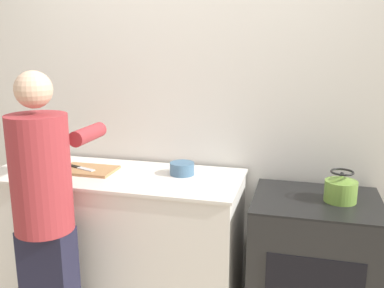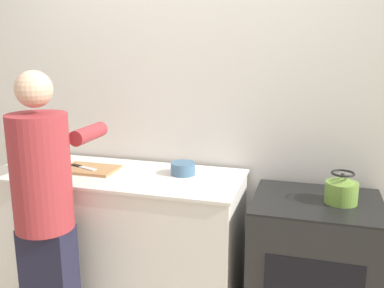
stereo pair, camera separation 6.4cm
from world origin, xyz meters
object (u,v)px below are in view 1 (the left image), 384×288
(cutting_board, at_px, (88,170))
(kettle, at_px, (341,189))
(person, at_px, (45,208))
(bowl_prep, at_px, (182,169))
(canister_jar, at_px, (50,155))
(oven, at_px, (312,269))
(knife, at_px, (81,168))

(cutting_board, relative_size, kettle, 2.00)
(person, xyz_separation_m, bowl_prep, (0.61, 0.61, 0.09))
(bowl_prep, height_order, canister_jar, canister_jar)
(cutting_board, bearing_deg, kettle, -0.41)
(kettle, bearing_deg, person, -162.11)
(bowl_prep, bearing_deg, canister_jar, -177.25)
(cutting_board, distance_m, canister_jar, 0.31)
(person, distance_m, canister_jar, 0.66)
(cutting_board, xyz_separation_m, bowl_prep, (0.62, 0.09, 0.03))
(canister_jar, bearing_deg, kettle, -1.70)
(oven, height_order, person, person)
(oven, bearing_deg, canister_jar, 178.15)
(person, relative_size, cutting_board, 4.51)
(knife, bearing_deg, cutting_board, 27.61)
(person, xyz_separation_m, canister_jar, (-0.32, 0.56, 0.13))
(oven, height_order, knife, knife)
(person, bearing_deg, canister_jar, 119.34)
(person, xyz_separation_m, cutting_board, (-0.01, 0.52, 0.06))
(oven, xyz_separation_m, knife, (-1.50, 0.01, 0.52))
(person, relative_size, kettle, 9.04)
(knife, relative_size, kettle, 1.21)
(oven, xyz_separation_m, person, (-1.44, -0.50, 0.44))
(oven, distance_m, knife, 1.59)
(person, distance_m, kettle, 1.65)
(cutting_board, bearing_deg, canister_jar, 171.68)
(cutting_board, bearing_deg, oven, -0.49)
(knife, relative_size, bowl_prep, 1.39)
(cutting_board, xyz_separation_m, canister_jar, (-0.30, 0.04, 0.07))
(bowl_prep, bearing_deg, kettle, -5.96)
(oven, xyz_separation_m, canister_jar, (-1.76, 0.06, 0.57))
(person, distance_m, cutting_board, 0.52)
(oven, relative_size, bowl_prep, 5.65)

